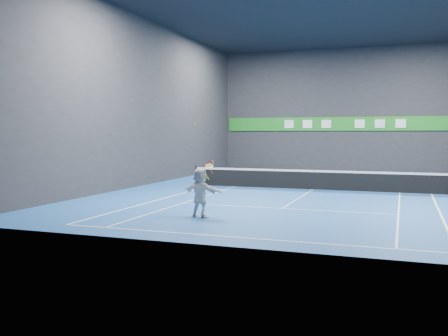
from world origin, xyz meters
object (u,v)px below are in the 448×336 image
(tennis_net, at_px, (312,179))
(tennis_racket, at_px, (209,166))
(player, at_px, (200,192))
(tennis_ball, at_px, (195,125))

(tennis_net, xyz_separation_m, tennis_racket, (-1.85, -9.14, 1.19))
(tennis_net, bearing_deg, tennis_racket, -101.43)
(player, distance_m, tennis_racket, 0.95)
(player, relative_size, tennis_racket, 2.44)
(player, bearing_deg, tennis_racket, -153.33)
(player, xyz_separation_m, tennis_racket, (0.31, 0.05, 0.90))
(player, xyz_separation_m, tennis_ball, (-0.29, 0.23, 2.27))
(tennis_net, relative_size, tennis_racket, 18.36)
(tennis_racket, bearing_deg, player, -171.12)
(tennis_ball, bearing_deg, player, -37.76)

